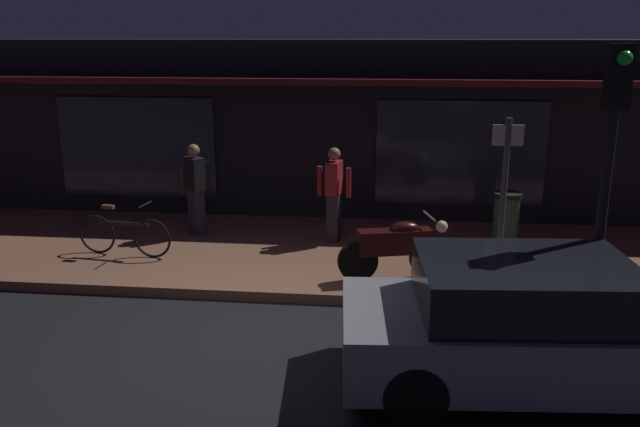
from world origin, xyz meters
name	(u,v)px	position (x,y,z in m)	size (l,w,h in m)	color
ground_plane	(239,332)	(0.00, 0.00, 0.00)	(60.00, 60.00, 0.00)	black
sidewalk_slab	(278,252)	(0.00, 3.00, 0.07)	(18.00, 4.00, 0.15)	brown
storefront_building	(304,125)	(0.00, 6.39, 1.80)	(18.00, 3.30, 3.60)	black
motorcycle	(396,247)	(2.00, 1.77, 0.65)	(1.67, 0.68, 0.97)	black
bicycle_parked	(124,235)	(-2.46, 2.33, 0.51)	(1.65, 0.42, 0.91)	black
person_photographer	(195,188)	(-1.61, 3.62, 1.03)	(0.48, 0.51, 1.67)	#28232D
person_bystander	(334,192)	(0.91, 3.52, 1.03)	(0.62, 0.41, 1.67)	#28232D
sign_post	(504,189)	(3.54, 2.01, 1.51)	(0.44, 0.09, 2.40)	#47474C
trash_bin	(506,218)	(3.90, 3.62, 0.62)	(0.48, 0.48, 0.93)	#2D4C33
traffic_light_pole	(610,148)	(4.29, -0.02, 2.48)	(0.24, 0.33, 3.60)	black
parked_car_near	(531,325)	(3.41, -0.91, 0.70)	(4.22, 2.07, 1.42)	black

